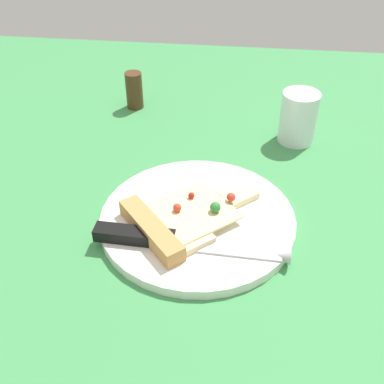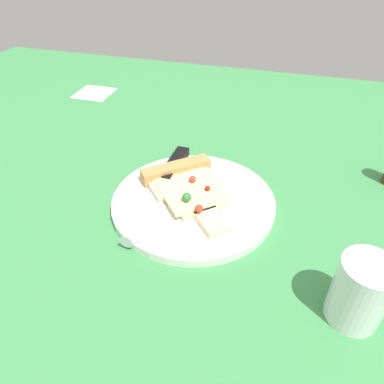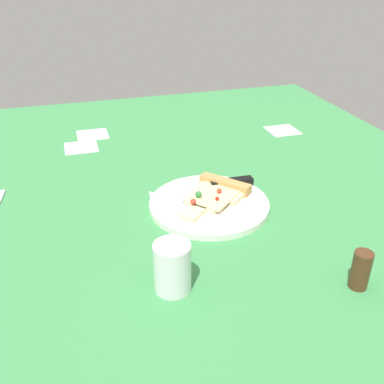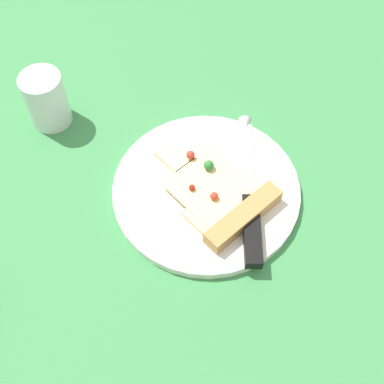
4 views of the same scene
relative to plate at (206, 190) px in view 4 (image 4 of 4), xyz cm
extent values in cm
cube|color=#3D8C4C|center=(-8.62, 9.99, -2.17)|extent=(148.42, 148.42, 3.00)
cylinder|color=white|center=(0.00, 0.00, 0.00)|extent=(25.70, 25.70, 1.34)
cube|color=beige|center=(3.02, 2.62, 1.17)|extent=(11.74, 12.24, 1.00)
cube|color=beige|center=(-1.13, -0.98, 1.17)|extent=(8.95, 9.11, 1.00)
cube|color=beige|center=(-4.91, -4.26, 1.17)|extent=(6.29, 6.13, 1.00)
cube|color=#F2E099|center=(0.76, 0.66, 1.82)|extent=(13.58, 13.50, 0.30)
cube|color=tan|center=(5.29, 4.59, 1.77)|extent=(9.83, 10.77, 2.20)
sphere|color=red|center=(2.54, 0.88, 2.52)|extent=(1.09, 1.09, 1.09)
sphere|color=red|center=(-4.18, -2.04, 2.57)|extent=(1.20, 1.20, 1.20)
sphere|color=#2D7A38|center=(-2.31, 0.38, 2.67)|extent=(1.40, 1.40, 1.40)
sphere|color=#B21E14|center=(1.06, -1.99, 2.39)|extent=(0.84, 0.84, 0.84)
cube|color=silver|center=(-4.80, 5.95, 0.82)|extent=(12.06, 2.40, 0.30)
cone|color=silver|center=(-10.80, 6.15, 0.82)|extent=(2.07, 2.07, 2.00)
cube|color=black|center=(7.19, 5.54, 1.47)|extent=(10.07, 2.54, 1.60)
cylinder|color=white|center=(-13.94, -22.90, 3.61)|extent=(6.07, 6.07, 8.56)
camera|label=1|loc=(-4.94, 46.01, 40.93)|focal=43.61mm
camera|label=2|loc=(-42.04, -11.93, 36.13)|focal=33.41mm
camera|label=3|loc=(-26.92, -77.45, 48.10)|focal=41.37mm
camera|label=4|loc=(37.92, -2.85, 59.30)|focal=47.92mm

